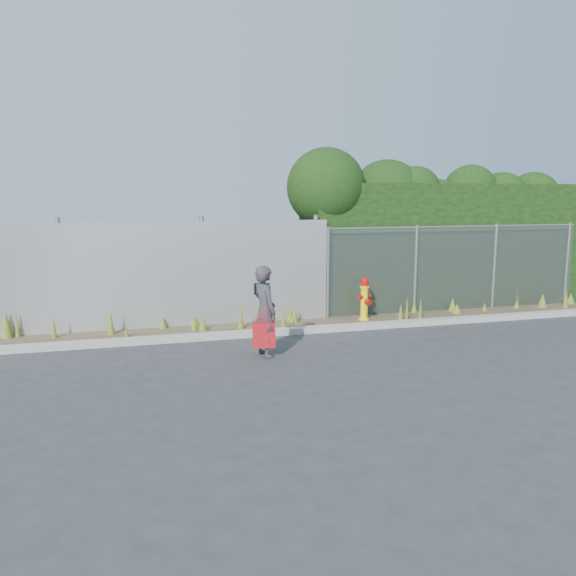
# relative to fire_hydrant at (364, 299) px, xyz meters

# --- Properties ---
(ground) EXTENTS (80.00, 80.00, 0.00)m
(ground) POSITION_rel_fire_hydrant_xyz_m (-1.74, -2.52, -0.48)
(ground) COLOR #313233
(ground) RESTS_ON ground
(curb) EXTENTS (16.00, 0.22, 0.12)m
(curb) POSITION_rel_fire_hydrant_xyz_m (-1.74, -0.72, -0.42)
(curb) COLOR #9D968D
(curb) RESTS_ON ground
(weed_strip) EXTENTS (16.00, 1.32, 0.55)m
(weed_strip) POSITION_rel_fire_hydrant_xyz_m (-1.72, 0.01, -0.37)
(weed_strip) COLOR #4B3D2B
(weed_strip) RESTS_ON ground
(corrugated_fence) EXTENTS (8.50, 0.21, 2.30)m
(corrugated_fence) POSITION_rel_fire_hydrant_xyz_m (-4.98, 0.49, 0.62)
(corrugated_fence) COLOR #B6B9BE
(corrugated_fence) RESTS_ON ground
(chainlink_fence) EXTENTS (6.50, 0.07, 2.05)m
(chainlink_fence) POSITION_rel_fire_hydrant_xyz_m (2.51, 0.48, 0.55)
(chainlink_fence) COLOR gray
(chainlink_fence) RESTS_ON ground
(hedge) EXTENTS (7.83, 2.21, 3.82)m
(hedge) POSITION_rel_fire_hydrant_xyz_m (2.35, 1.51, 1.54)
(hedge) COLOR black
(hedge) RESTS_ON ground
(fire_hydrant) EXTENTS (0.33, 0.30, 0.99)m
(fire_hydrant) POSITION_rel_fire_hydrant_xyz_m (0.00, 0.00, 0.00)
(fire_hydrant) COLOR yellow
(fire_hydrant) RESTS_ON ground
(woman) EXTENTS (0.51, 0.65, 1.57)m
(woman) POSITION_rel_fire_hydrant_xyz_m (-2.70, -2.08, 0.30)
(woman) COLOR #0D4B55
(woman) RESTS_ON ground
(red_tote_bag) EXTENTS (0.39, 0.14, 0.51)m
(red_tote_bag) POSITION_rel_fire_hydrant_xyz_m (-2.76, -2.22, -0.07)
(red_tote_bag) COLOR maroon
(black_shoulder_bag) EXTENTS (0.26, 0.11, 0.19)m
(black_shoulder_bag) POSITION_rel_fire_hydrant_xyz_m (-2.71, -1.86, 0.66)
(black_shoulder_bag) COLOR black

